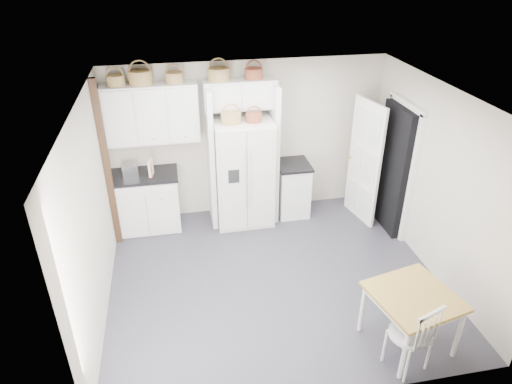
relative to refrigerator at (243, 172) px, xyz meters
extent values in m
plane|color=#3C3A45|center=(0.15, -1.62, -0.89)|extent=(4.50, 4.50, 0.00)
plane|color=white|center=(0.15, -1.62, 1.71)|extent=(4.50, 4.50, 0.00)
plane|color=#B0A9A2|center=(0.15, 0.38, 0.41)|extent=(4.50, 0.00, 4.50)
plane|color=#B0A9A2|center=(-2.10, -1.62, 0.41)|extent=(0.00, 4.00, 4.00)
plane|color=#B0A9A2|center=(2.40, -1.62, 0.41)|extent=(0.00, 4.00, 4.00)
cube|color=silver|center=(0.00, 0.00, 0.00)|extent=(0.92, 0.74, 1.78)
cube|color=white|center=(-1.57, 0.08, -0.42)|extent=(1.01, 0.63, 0.93)
cube|color=white|center=(0.85, 0.08, -0.44)|extent=(0.51, 0.61, 0.90)
cube|color=brown|center=(1.42, -3.07, -0.53)|extent=(1.04, 1.04, 0.73)
cube|color=white|center=(1.25, -3.37, -0.40)|extent=(0.59, 0.57, 0.98)
cube|color=black|center=(-1.57, 0.08, 0.06)|extent=(1.05, 0.68, 0.04)
cube|color=black|center=(0.85, 0.08, 0.03)|extent=(0.55, 0.65, 0.04)
cube|color=silver|center=(-1.78, 0.09, 0.17)|extent=(0.27, 0.19, 0.16)
cube|color=maroon|center=(-1.45, 0.00, 0.20)|extent=(0.05, 0.16, 0.24)
cube|color=beige|center=(-1.45, 0.00, 0.22)|extent=(0.08, 0.18, 0.27)
cylinder|color=brown|center=(-1.80, 0.21, 1.54)|extent=(0.27, 0.27, 0.15)
cylinder|color=brown|center=(-1.45, 0.21, 1.56)|extent=(0.34, 0.34, 0.20)
cylinder|color=brown|center=(-0.97, 0.21, 1.54)|extent=(0.27, 0.27, 0.15)
cylinder|color=brown|center=(-0.32, 0.21, 1.55)|extent=(0.33, 0.33, 0.19)
cylinder|color=brown|center=(0.22, 0.21, 1.54)|extent=(0.27, 0.27, 0.16)
cylinder|color=brown|center=(-0.19, -0.10, 0.97)|extent=(0.31, 0.31, 0.16)
cylinder|color=brown|center=(0.16, -0.10, 0.96)|extent=(0.25, 0.25, 0.13)
cube|color=white|center=(-1.35, 0.21, 1.01)|extent=(1.40, 0.34, 0.90)
cube|color=white|center=(0.00, 0.21, 1.23)|extent=(1.12, 0.34, 0.45)
cube|color=white|center=(-0.51, 0.08, 0.26)|extent=(0.08, 0.60, 2.30)
cube|color=white|center=(0.51, 0.08, 0.26)|extent=(0.08, 0.60, 2.30)
cube|color=#402A17|center=(-2.05, -0.27, 0.41)|extent=(0.09, 0.09, 2.60)
cube|color=black|center=(2.31, -0.62, 0.13)|extent=(0.18, 0.85, 2.05)
cube|color=white|center=(1.95, -0.28, 0.13)|extent=(0.21, 0.79, 2.05)
camera|label=1|loc=(-1.05, -6.55, 3.29)|focal=32.00mm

